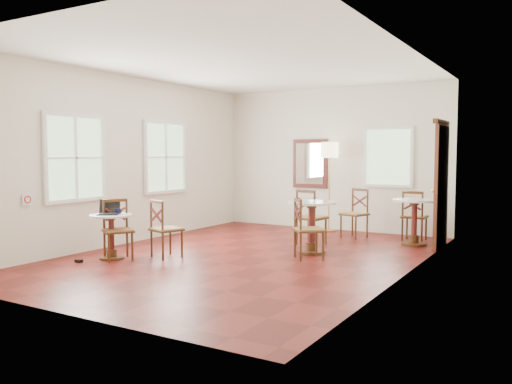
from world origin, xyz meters
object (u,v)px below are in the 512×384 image
Objects in this scene: cafe_table_back at (414,217)px; water_glass at (113,211)px; chair_mid_b at (307,229)px; mouse at (111,214)px; cafe_table_mid at (311,221)px; chair_back_a at (414,216)px; chair_back_b at (355,213)px; chair_near_b at (118,230)px; laptop at (109,211)px; power_adapter at (79,261)px; floor_lamp at (330,156)px; chair_near_a at (165,229)px; cafe_table_near at (111,232)px; chair_mid_a at (310,217)px; navy_mug at (119,211)px.

water_glass is at bearing -135.43° from cafe_table_back.
chair_mid_b reaches higher than cafe_table_back.
mouse is 0.82× the size of water_glass.
cafe_table_mid is 0.90× the size of chair_back_a.
chair_back_b is at bearing 51.78° from mouse.
chair_back_a is 10.44× the size of mouse.
chair_near_b reaches higher than water_glass.
chair_near_b is 8.49× the size of water_glass.
mouse is (0.08, -0.04, -0.04)m from laptop.
cafe_table_back is 5.67m from power_adapter.
chair_back_a reaches higher than cafe_table_mid.
floor_lamp is 17.07× the size of water_glass.
chair_near_a is 2.21m from chair_mid_b.
power_adapter is (-0.23, -0.44, -0.40)m from cafe_table_near.
cafe_table_mid is 7.38× the size of power_adapter.
mouse is at bearing 57.38° from power_adapter.
chair_mid_b is 0.50× the size of floor_lamp.
floor_lamp reaches higher than water_glass.
water_glass reaches higher than power_adapter.
mouse is at bearing -61.93° from laptop.
cafe_table_back is 2.36m from chair_mid_b.
cafe_table_near is at bearing 126.54° from mouse.
cafe_table_mid is at bearing 60.45° from chair_back_a.
cafe_table_mid is 2.37m from chair_back_a.
water_glass is at bearing 47.75° from chair_back_a.
chair_mid_a is at bearing 47.26° from mouse.
power_adapter is at bearing -119.00° from water_glass.
cafe_table_back is 0.87× the size of chair_back_a.
cafe_table_back is 9.08× the size of mouse.
chair_mid_a is (1.98, 2.71, 0.03)m from chair_near_b.
chair_back_b reaches higher than cafe_table_mid.
cafe_table_back is 5.07m from navy_mug.
chair_mid_a is 8.63× the size of power_adapter.
water_glass is (0.07, 0.01, -0.00)m from laptop.
water_glass is 0.89m from power_adapter.
floor_lamp is at bearing 62.55° from mouse.
chair_mid_b is 2.99m from water_glass.
chair_near_b reaches higher than cafe_table_back.
cafe_table_mid reaches higher than power_adapter.
chair_near_b is at bearing 15.24° from cafe_table_near.
mouse is (-0.07, -0.06, 0.25)m from chair_near_b.
water_glass is (-2.56, -1.52, 0.28)m from chair_mid_b.
cafe_table_back is 5.18m from mouse.
floor_lamp reaches higher than laptop.
chair_near_b is at bearing -103.86° from chair_back_b.
chair_near_b is 0.98× the size of chair_back_b.
chair_back_a is 8.17× the size of power_adapter.
chair_back_a reaches higher than laptop.
chair_mid_b reaches higher than laptop.
chair_near_b reaches higher than chair_near_a.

